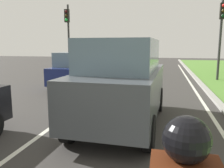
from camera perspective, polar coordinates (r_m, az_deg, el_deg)
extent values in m
plane|color=#383533|center=(11.11, 1.27, -1.65)|extent=(60.00, 60.00, 0.00)
cube|color=silver|center=(11.26, -2.22, -1.49)|extent=(0.12, 32.00, 0.01)
cube|color=silver|center=(10.99, 20.02, -2.33)|extent=(0.12, 32.00, 0.01)
cube|color=#9E9B93|center=(11.06, 22.60, -2.12)|extent=(0.24, 48.00, 0.12)
cube|color=#474C51|center=(6.33, 2.61, -1.55)|extent=(2.06, 4.57, 1.10)
cube|color=slate|center=(6.08, 2.38, 7.02)|extent=(1.80, 2.76, 0.80)
cylinder|color=black|center=(8.11, -1.19, -3.07)|extent=(0.25, 0.77, 0.76)
cylinder|color=black|center=(7.82, 11.25, -3.72)|extent=(0.25, 0.77, 0.76)
cylinder|color=black|center=(5.34, -10.36, -9.92)|extent=(0.25, 0.77, 0.76)
cylinder|color=black|center=(4.90, 8.93, -11.70)|extent=(0.25, 0.77, 0.76)
cube|color=navy|center=(12.17, -8.58, 2.55)|extent=(1.65, 3.71, 0.80)
cube|color=slate|center=(11.87, -9.11, 5.96)|extent=(1.49, 1.91, 0.68)
cylinder|color=black|center=(13.65, -9.56, 1.58)|extent=(0.22, 0.60, 0.60)
cylinder|color=black|center=(13.15, -3.47, 1.40)|extent=(0.22, 0.60, 0.60)
cylinder|color=black|center=(11.40, -14.37, -0.13)|extent=(0.22, 0.60, 0.60)
cylinder|color=black|center=(10.79, -7.23, -0.43)|extent=(0.22, 0.60, 0.60)
sphere|color=black|center=(1.45, 17.63, -12.75)|extent=(0.28, 0.28, 0.28)
cylinder|color=#2D2D2D|center=(15.44, 24.70, 9.35)|extent=(0.14, 0.14, 4.68)
cube|color=black|center=(15.36, 25.31, 15.71)|extent=(0.32, 0.24, 0.90)
sphere|color=red|center=(15.27, 25.49, 16.80)|extent=(0.20, 0.20, 0.20)
sphere|color=#382B0C|center=(15.24, 25.42, 15.76)|extent=(0.20, 0.20, 0.20)
sphere|color=black|center=(15.20, 25.34, 14.72)|extent=(0.20, 0.20, 0.20)
cylinder|color=#2D2D2D|center=(17.82, -10.44, 10.45)|extent=(0.14, 0.14, 4.99)
cube|color=black|center=(17.75, -10.87, 15.92)|extent=(0.32, 0.24, 0.90)
sphere|color=#3F0F0F|center=(17.66, -11.08, 16.86)|extent=(0.20, 0.20, 0.20)
sphere|color=#382B0C|center=(17.63, -11.05, 15.96)|extent=(0.20, 0.20, 0.20)
sphere|color=green|center=(17.60, -11.02, 15.06)|extent=(0.20, 0.20, 0.20)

